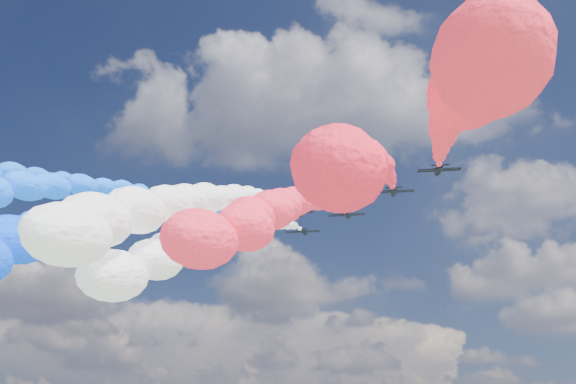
# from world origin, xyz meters

# --- Properties ---
(jet_0) EXTENTS (8.70, 11.83, 4.50)m
(jet_0) POSITION_xyz_m (-34.37, -5.06, 109.75)
(jet_0) COLOR black
(jet_1) EXTENTS (9.07, 12.09, 4.50)m
(jet_1) POSITION_xyz_m (-22.76, 3.32, 109.75)
(jet_1) COLOR black
(trail_1) EXTENTS (5.87, 104.71, 42.50)m
(trail_1) POSITION_xyz_m (-22.76, -50.88, 90.58)
(trail_1) COLOR #0E5DFF
(jet_2) EXTENTS (9.10, 12.11, 4.50)m
(jet_2) POSITION_xyz_m (-12.02, 16.51, 109.75)
(jet_2) COLOR black
(trail_2) EXTENTS (5.87, 104.71, 42.50)m
(trail_2) POSITION_xyz_m (-12.02, -37.68, 90.58)
(trail_2) COLOR #073CEE
(jet_3) EXTENTS (9.24, 12.21, 4.50)m
(jet_3) POSITION_xyz_m (0.10, 12.43, 109.75)
(jet_3) COLOR black
(trail_3) EXTENTS (5.87, 104.71, 42.50)m
(trail_3) POSITION_xyz_m (0.10, -41.76, 90.58)
(trail_3) COLOR white
(jet_4) EXTENTS (8.97, 12.02, 4.50)m
(jet_4) POSITION_xyz_m (-0.67, 26.64, 109.75)
(jet_4) COLOR black
(trail_4) EXTENTS (5.87, 104.71, 42.50)m
(trail_4) POSITION_xyz_m (-0.67, -27.55, 90.58)
(trail_4) COLOR silver
(jet_5) EXTENTS (8.94, 12.00, 4.50)m
(jet_5) POSITION_xyz_m (11.78, 15.98, 109.75)
(jet_5) COLOR black
(trail_5) EXTENTS (5.87, 104.71, 42.50)m
(trail_5) POSITION_xyz_m (11.78, -38.21, 90.58)
(trail_5) COLOR #F22841
(jet_6) EXTENTS (9.30, 12.26, 4.50)m
(jet_6) POSITION_xyz_m (23.50, 2.69, 109.75)
(jet_6) COLOR black
(trail_6) EXTENTS (5.87, 104.71, 42.50)m
(trail_6) POSITION_xyz_m (23.50, -51.50, 90.58)
(trail_6) COLOR red
(jet_7) EXTENTS (9.32, 12.27, 4.50)m
(jet_7) POSITION_xyz_m (33.05, -7.64, 109.75)
(jet_7) COLOR black
(trail_7) EXTENTS (5.87, 104.71, 42.50)m
(trail_7) POSITION_xyz_m (33.05, -61.83, 90.58)
(trail_7) COLOR red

